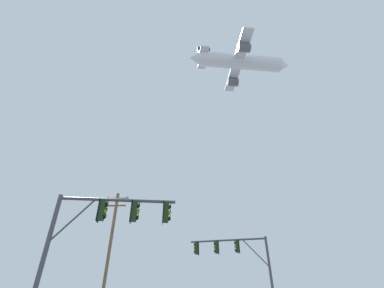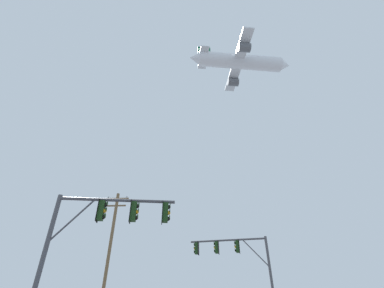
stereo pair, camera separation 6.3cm
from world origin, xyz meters
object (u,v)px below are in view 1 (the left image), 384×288
Objects in this scene: signal_pole_far at (237,257)px; utility_pole at (109,250)px; signal_pole_near at (102,226)px; airplane at (240,62)px.

utility_pole is at bearing 171.05° from signal_pole_far.
signal_pole_near is 12.60m from signal_pole_far.
signal_pole_near is 0.55× the size of utility_pole.
airplane is (6.03, 17.37, 41.92)m from signal_pole_far.
airplane is at bearing 42.92° from utility_pole.
signal_pole_near is 52.15m from airplane.
utility_pole is (-3.83, 12.18, 1.11)m from signal_pole_near.
signal_pole_far is 10.99m from utility_pole.
signal_pole_near is 0.96× the size of signal_pole_far.
utility_pole reaches higher than signal_pole_near.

